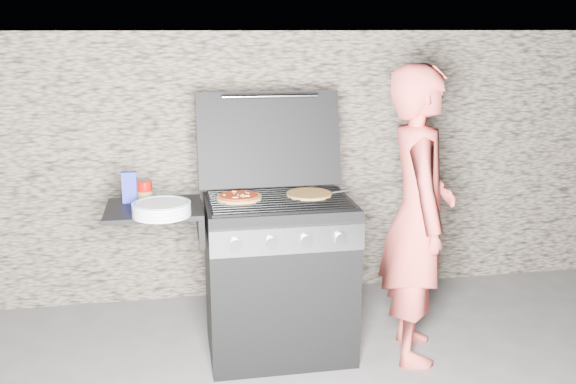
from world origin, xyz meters
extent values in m
plane|color=#5A5551|center=(0.00, 0.00, 0.00)|extent=(50.00, 50.00, 0.00)
cube|color=tan|center=(0.00, 1.05, 0.90)|extent=(8.00, 0.35, 1.80)
cylinder|color=#EABB53|center=(0.18, 0.06, 0.92)|extent=(0.26, 0.26, 0.01)
cylinder|color=#A30904|center=(-0.72, 0.07, 0.96)|extent=(0.09, 0.09, 0.12)
cube|color=#2329A4|center=(-0.80, 0.12, 0.99)|extent=(0.08, 0.05, 0.17)
cylinder|color=silver|center=(-0.63, -0.17, 0.94)|extent=(0.38, 0.38, 0.07)
imported|color=#E25248|center=(0.75, -0.15, 0.82)|extent=(0.51, 0.67, 1.64)
cylinder|color=black|center=(0.52, 0.00, 0.96)|extent=(0.44, 0.14, 0.09)
camera|label=1|loc=(-0.55, -3.33, 1.82)|focal=40.00mm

